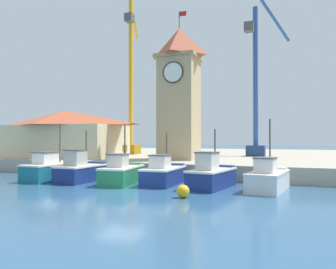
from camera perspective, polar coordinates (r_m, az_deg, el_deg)
ground_plane at (r=19.85m, az=-8.09°, el=-9.84°), size 300.00×300.00×0.00m
quay_wharf at (r=44.79m, az=8.40°, el=-4.00°), size 120.00×40.00×1.19m
fishing_boat_far_left at (r=26.71m, az=-19.31°, el=-5.79°), size 2.35×5.21×4.34m
fishing_boat_left_outer at (r=24.94m, az=-14.88°, el=-6.11°), size 2.24×4.22×3.75m
fishing_boat_left_inner at (r=23.05m, az=-8.06°, el=-6.67°), size 2.36×4.41×4.18m
fishing_boat_mid_left at (r=22.67m, az=-0.76°, el=-6.84°), size 2.06×4.44×3.58m
fishing_boat_center at (r=21.18m, az=7.57°, el=-7.11°), size 2.58×4.53×3.77m
fishing_boat_mid_right at (r=21.00m, az=17.01°, el=-7.33°), size 2.51×4.78×4.38m
clock_tower at (r=31.39m, az=1.97°, el=7.77°), size 3.86×3.86×14.10m
warehouse_left at (r=37.04m, az=-17.52°, el=0.21°), size 12.75×6.97×4.99m
port_crane_near at (r=42.79m, az=-6.47°, el=7.27°), size 3.57×8.65×19.99m
port_crane_far at (r=38.41m, az=15.21°, el=6.42°), size 4.77×8.16×18.83m
mooring_buoy at (r=17.63m, az=2.63°, el=-9.84°), size 0.70×0.70×0.70m
dock_worker_near_tower at (r=28.16m, az=-7.54°, el=-2.98°), size 0.34×0.22×1.62m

